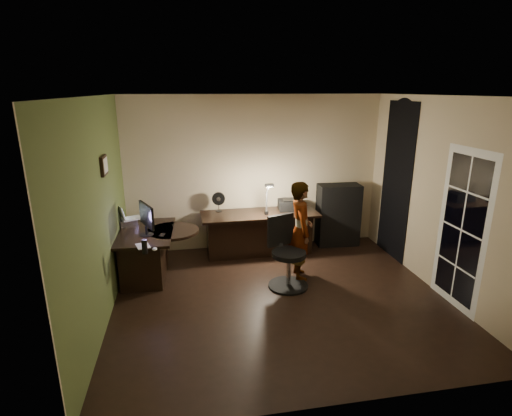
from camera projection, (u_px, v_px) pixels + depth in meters
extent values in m
cube|color=black|center=(280.00, 298.00, 5.53)|extent=(4.50, 4.00, 0.01)
cube|color=silver|center=(284.00, 95.00, 4.76)|extent=(4.50, 4.00, 0.01)
cube|color=#C8B48F|center=(255.00, 173.00, 7.04)|extent=(4.50, 0.01, 2.70)
cube|color=#C8B48F|center=(340.00, 271.00, 3.26)|extent=(4.50, 0.01, 2.70)
cube|color=#C8B48F|center=(98.00, 214.00, 4.76)|extent=(0.01, 4.00, 2.70)
cube|color=#C8B48F|center=(440.00, 196.00, 5.53)|extent=(0.01, 4.00, 2.70)
cube|color=#50622E|center=(100.00, 214.00, 4.77)|extent=(0.00, 4.00, 2.70)
cube|color=black|center=(396.00, 182.00, 6.63)|extent=(0.01, 0.90, 2.60)
cube|color=white|center=(462.00, 230.00, 5.09)|extent=(0.02, 0.92, 2.10)
cube|color=black|center=(104.00, 165.00, 5.05)|extent=(0.04, 0.30, 0.25)
cube|color=black|center=(148.00, 254.00, 6.07)|extent=(0.84, 1.31, 0.73)
cube|color=black|center=(260.00, 234.00, 6.91)|extent=(2.00, 0.73, 0.75)
cube|color=black|center=(338.00, 215.00, 7.31)|extent=(0.77, 0.42, 1.13)
cube|color=silver|center=(129.00, 223.00, 6.21)|extent=(0.29, 0.26, 0.11)
cube|color=silver|center=(131.00, 212.00, 6.17)|extent=(0.42, 0.41, 0.22)
cube|color=black|center=(146.00, 224.00, 5.78)|extent=(0.30, 0.52, 0.34)
ellipsoid|color=silver|center=(155.00, 249.00, 5.28)|extent=(0.08, 0.11, 0.04)
cube|color=black|center=(162.00, 235.00, 5.83)|extent=(0.10, 0.15, 0.01)
cube|color=black|center=(173.00, 226.00, 6.21)|extent=(0.04, 0.15, 0.01)
cylinder|color=black|center=(145.00, 247.00, 5.16)|extent=(0.09, 0.09, 0.19)
cube|color=silver|center=(143.00, 246.00, 5.41)|extent=(0.23, 0.27, 0.01)
cube|color=black|center=(219.00, 202.00, 6.84)|extent=(0.24, 0.15, 0.35)
cube|color=navy|center=(299.00, 209.00, 6.89)|extent=(0.19, 0.14, 0.08)
cube|color=black|center=(291.00, 204.00, 6.97)|extent=(0.46, 0.38, 0.19)
cube|color=black|center=(267.00, 197.00, 6.65)|extent=(0.20, 0.30, 0.60)
cube|color=black|center=(289.00, 254.00, 5.70)|extent=(0.74, 0.74, 1.04)
imported|color=#D8A88C|center=(301.00, 231.00, 5.95)|extent=(0.40, 0.56, 1.50)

